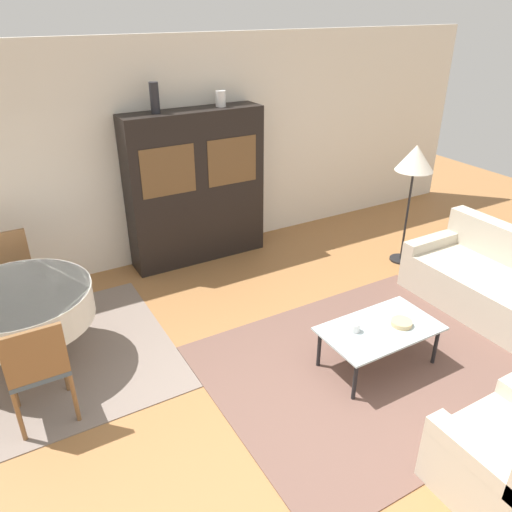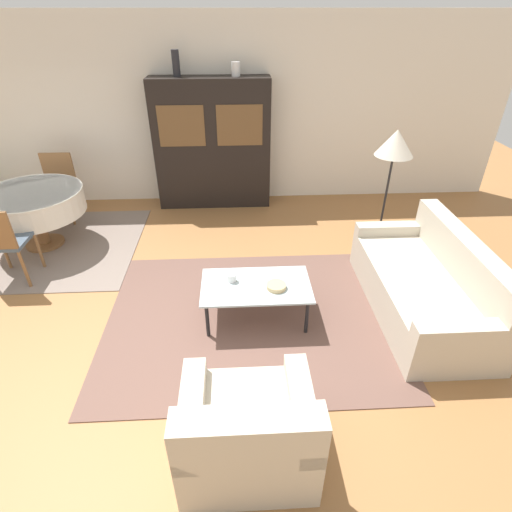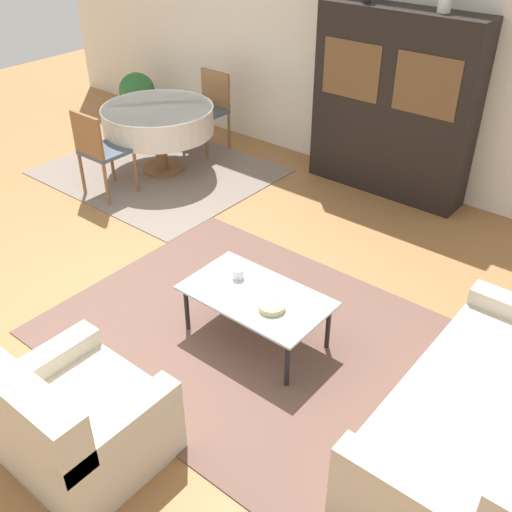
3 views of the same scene
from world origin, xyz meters
TOP-DOWN VIEW (x-y plane):
  - ground_plane at (0.00, 0.00)m, footprint 14.00×14.00m
  - wall_back at (0.00, 3.63)m, footprint 10.00×0.06m
  - area_rug at (0.92, 0.53)m, footprint 2.89×2.31m
  - dining_rug at (-1.76, 2.09)m, footprint 2.44×2.07m
  - couch at (2.73, 0.57)m, footprint 0.92×1.90m
  - coffee_table at (0.98, 0.53)m, footprint 1.07×0.62m
  - display_cabinet at (0.48, 3.38)m, footprint 1.71×0.41m
  - dining_table at (-1.76, 2.16)m, footprint 1.25×1.25m
  - dining_chair_near at (-1.76, 1.32)m, footprint 0.44×0.44m
  - dining_chair_far at (-1.76, 3.00)m, footprint 0.44×0.44m
  - floor_lamp at (2.70, 1.97)m, footprint 0.45×0.45m
  - cup at (0.75, 0.61)m, footprint 0.09×0.09m
  - bowl at (1.17, 0.47)m, footprint 0.19×0.19m
  - vase_tall at (0.05, 3.38)m, footprint 0.10×0.10m
  - vase_short at (0.86, 3.38)m, footprint 0.12×0.12m

SIDE VIEW (x-z plane):
  - ground_plane at x=0.00m, z-range 0.00..0.00m
  - area_rug at x=0.92m, z-range 0.00..0.01m
  - dining_rug at x=-1.76m, z-range 0.00..0.01m
  - couch at x=2.73m, z-range -0.12..0.71m
  - coffee_table at x=0.98m, z-range 0.18..0.58m
  - bowl at x=1.17m, z-range 0.42..0.46m
  - cup at x=0.75m, z-range 0.42..0.50m
  - dining_chair_near at x=-1.76m, z-range 0.09..1.02m
  - dining_chair_far at x=-1.76m, z-range 0.09..1.02m
  - dining_table at x=-1.76m, z-range 0.24..0.99m
  - display_cabinet at x=0.48m, z-range 0.00..1.90m
  - floor_lamp at x=2.70m, z-range 0.55..2.07m
  - wall_back at x=0.00m, z-range 0.00..2.70m
  - vase_short at x=0.86m, z-range 1.90..2.08m
  - vase_tall at x=0.05m, z-range 1.90..2.23m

